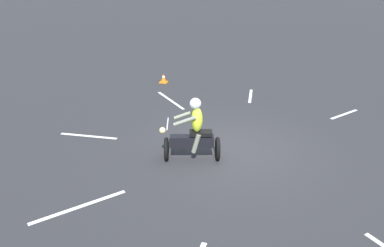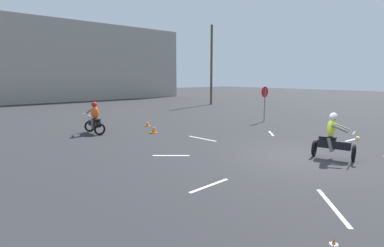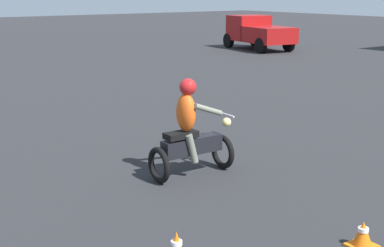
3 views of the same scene
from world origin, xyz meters
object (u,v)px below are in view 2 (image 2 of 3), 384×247
motorcycle_rider_background (95,120)px  traffic_cone_near_right (147,124)px  motorcycle_rider_foreground (333,139)px  utility_pole_near (211,65)px  stop_sign (265,97)px  utility_pole_far (52,61)px  traffic_cone_mid_center (154,129)px

motorcycle_rider_background → traffic_cone_near_right: motorcycle_rider_background is taller
motorcycle_rider_foreground → utility_pole_near: size_ratio=0.20×
stop_sign → utility_pole_far: 27.19m
motorcycle_rider_background → traffic_cone_near_right: 3.38m
traffic_cone_near_right → traffic_cone_mid_center: size_ratio=0.79×
traffic_cone_mid_center → utility_pole_far: utility_pole_far is taller
motorcycle_rider_foreground → traffic_cone_mid_center: motorcycle_rider_foreground is taller
traffic_cone_near_right → traffic_cone_mid_center: bearing=-114.2°
motorcycle_rider_foreground → stop_sign: stop_sign is taller
traffic_cone_near_right → traffic_cone_mid_center: (-0.94, -2.09, 0.05)m
traffic_cone_mid_center → motorcycle_rider_background: bearing=141.4°
motorcycle_rider_background → traffic_cone_mid_center: 3.10m
traffic_cone_near_right → utility_pole_near: (13.03, 7.82, 3.97)m
stop_sign → traffic_cone_mid_center: (-7.82, 1.31, -1.43)m
motorcycle_rider_foreground → utility_pole_far: 33.80m
stop_sign → motorcycle_rider_background: bearing=162.5°
traffic_cone_near_right → traffic_cone_mid_center: traffic_cone_mid_center is taller
motorcycle_rider_background → stop_sign: bearing=-16.3°
motorcycle_rider_foreground → utility_pole_far: (0.44, 33.55, 4.08)m
utility_pole_near → traffic_cone_near_right: bearing=-149.0°
motorcycle_rider_background → utility_pole_far: utility_pole_far is taller
stop_sign → traffic_cone_mid_center: size_ratio=5.40×
stop_sign → traffic_cone_near_right: bearing=153.7°
motorcycle_rider_foreground → motorcycle_rider_background: same height
motorcycle_rider_background → stop_sign: 10.74m
motorcycle_rider_background → stop_sign: stop_sign is taller
traffic_cone_near_right → utility_pole_far: 23.58m
motorcycle_rider_background → traffic_cone_mid_center: size_ratio=3.89×
motorcycle_rider_background → utility_pole_near: 18.53m
utility_pole_near → motorcycle_rider_foreground: bearing=-123.1°
utility_pole_near → motorcycle_rider_background: bearing=-153.9°
motorcycle_rider_foreground → motorcycle_rider_background: 11.21m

